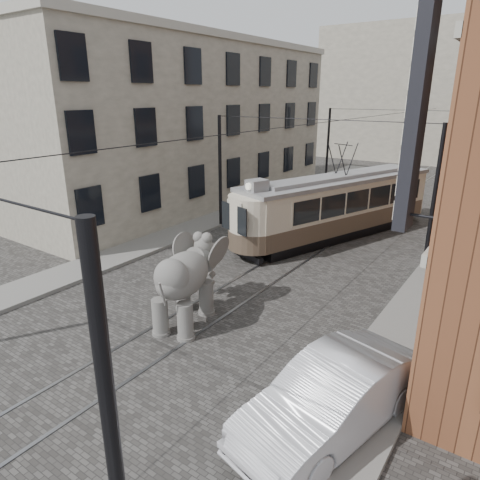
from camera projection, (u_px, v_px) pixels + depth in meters
The scene contains 10 objects.
ground at pixel (242, 289), 16.30m from camera, with size 120.00×120.00×0.00m, color #494744.
tram_rails at pixel (242, 288), 16.30m from camera, with size 1.54×80.00×0.02m, color slate, non-canonical shape.
sidewalk_right at pixel (405, 335), 13.03m from camera, with size 2.00×60.00×0.15m, color slate.
sidewalk_left at pixel (127, 253), 19.80m from camera, with size 2.00×60.00×0.15m, color slate.
stucco_building at pixel (192, 126), 28.40m from camera, with size 7.00×24.00×10.00m, color gray.
distant_block at pixel (458, 94), 45.08m from camera, with size 28.00×10.00×14.00m, color gray.
catenary at pixel (302, 188), 19.32m from camera, with size 11.00×30.20×6.00m, color black, non-canonical shape.
tram at pixel (340, 191), 21.61m from camera, with size 2.46×11.93×4.73m, color beige, non-canonical shape.
elephant at pixel (183, 286), 13.44m from camera, with size 2.35×4.26×2.61m, color slate, non-canonical shape.
parked_car at pixel (333, 397), 9.24m from camera, with size 1.77×5.03×1.66m, color silver.
Camera 1 is at (8.41, -12.21, 7.02)m, focal length 32.09 mm.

